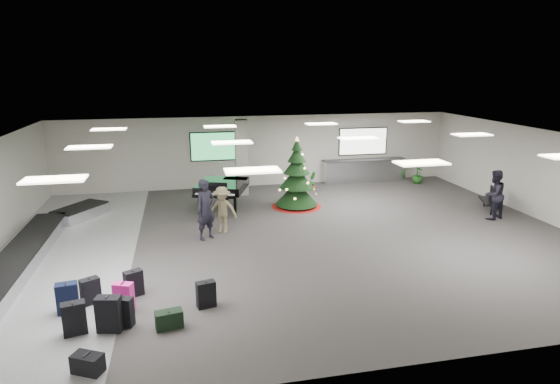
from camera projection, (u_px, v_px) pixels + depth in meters
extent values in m
plane|color=#383533|center=(296.00, 237.00, 15.12)|extent=(18.00, 18.00, 0.00)
cube|color=beige|center=(259.00, 151.00, 21.32)|extent=(18.00, 0.02, 3.20)
cube|color=beige|center=(394.00, 288.00, 8.10)|extent=(18.00, 0.02, 3.20)
cube|color=beige|center=(543.00, 176.00, 16.53)|extent=(0.02, 14.00, 3.20)
cube|color=silver|center=(297.00, 138.00, 14.30)|extent=(18.00, 14.00, 0.02)
cube|color=gray|center=(65.00, 254.00, 13.70)|extent=(4.00, 14.00, 0.01)
cube|color=#A4A296|center=(241.00, 158.00, 19.80)|extent=(0.50, 0.50, 3.20)
cube|color=green|center=(215.00, 146.00, 20.79)|extent=(2.20, 0.08, 1.30)
cube|color=white|center=(363.00, 141.00, 22.21)|extent=(2.40, 0.08, 1.30)
cube|color=white|center=(54.00, 179.00, 9.32)|extent=(1.20, 0.60, 0.04)
cube|color=white|center=(89.00, 147.00, 13.10)|extent=(1.20, 0.60, 0.04)
cube|color=white|center=(109.00, 129.00, 16.88)|extent=(1.20, 0.60, 0.04)
cube|color=white|center=(252.00, 170.00, 10.13)|extent=(1.20, 0.60, 0.04)
cube|color=white|center=(232.00, 142.00, 13.91)|extent=(1.20, 0.60, 0.04)
cube|color=white|center=(220.00, 126.00, 17.69)|extent=(1.20, 0.60, 0.04)
cube|color=white|center=(421.00, 163.00, 10.94)|extent=(1.20, 0.60, 0.04)
cube|color=white|center=(358.00, 138.00, 14.72)|extent=(1.20, 0.60, 0.04)
cube|color=white|center=(321.00, 124.00, 18.50)|extent=(1.20, 0.60, 0.04)
cube|color=white|center=(472.00, 135.00, 15.53)|extent=(1.20, 0.60, 0.04)
cube|color=white|center=(414.00, 121.00, 19.31)|extent=(1.20, 0.60, 0.04)
cube|color=silver|center=(15.00, 265.00, 12.51)|extent=(1.00, 8.00, 0.38)
cube|color=black|center=(14.00, 257.00, 12.46)|extent=(0.95, 7.90, 0.05)
cube|color=silver|center=(80.00, 212.00, 17.02)|extent=(1.97, 2.21, 0.38)
cube|color=black|center=(80.00, 207.00, 16.96)|extent=(1.87, 2.10, 0.05)
cube|color=silver|center=(364.00, 171.00, 22.28)|extent=(4.00, 0.60, 1.05)
cube|color=#2D2C2F|center=(365.00, 160.00, 22.15)|extent=(4.05, 0.65, 0.04)
cube|color=black|center=(109.00, 314.00, 9.63)|extent=(0.54, 0.37, 0.77)
cube|color=black|center=(107.00, 297.00, 9.53)|extent=(0.07, 0.17, 0.02)
cube|color=black|center=(123.00, 312.00, 9.85)|extent=(0.46, 0.35, 0.64)
cube|color=black|center=(122.00, 298.00, 9.77)|extent=(0.08, 0.13, 0.02)
cube|color=#F7209E|center=(124.00, 297.00, 10.48)|extent=(0.48, 0.37, 0.65)
cube|color=black|center=(122.00, 283.00, 10.39)|extent=(0.08, 0.14, 0.02)
cube|color=black|center=(134.00, 283.00, 11.16)|extent=(0.48, 0.40, 0.63)
cube|color=black|center=(133.00, 271.00, 11.07)|extent=(0.09, 0.14, 0.02)
cube|color=black|center=(67.00, 298.00, 10.36)|extent=(0.50, 0.34, 0.71)
cube|color=black|center=(66.00, 283.00, 10.27)|extent=(0.05, 0.16, 0.02)
cube|color=black|center=(74.00, 318.00, 9.53)|extent=(0.51, 0.35, 0.70)
cube|color=black|center=(72.00, 303.00, 9.44)|extent=(0.07, 0.15, 0.02)
cube|color=black|center=(169.00, 319.00, 9.81)|extent=(0.60, 0.37, 0.38)
cube|color=black|center=(169.00, 311.00, 9.75)|extent=(0.06, 0.17, 0.02)
cube|color=black|center=(206.00, 294.00, 10.63)|extent=(0.47, 0.31, 0.62)
cube|color=black|center=(205.00, 281.00, 10.55)|extent=(0.06, 0.14, 0.02)
cube|color=black|center=(90.00, 291.00, 10.78)|extent=(0.48, 0.42, 0.62)
cube|color=black|center=(89.00, 278.00, 10.70)|extent=(0.10, 0.14, 0.02)
cube|color=black|center=(88.00, 364.00, 8.36)|extent=(0.62, 0.52, 0.36)
cube|color=black|center=(87.00, 354.00, 8.31)|extent=(0.11, 0.17, 0.02)
cone|color=maroon|center=(296.00, 205.00, 18.39)|extent=(1.95, 1.95, 0.12)
cylinder|color=#3F2819|center=(296.00, 200.00, 18.34)|extent=(0.12, 0.12, 0.51)
cone|color=black|center=(296.00, 193.00, 18.26)|extent=(1.65, 1.65, 0.93)
cone|color=black|center=(297.00, 177.00, 18.11)|extent=(1.34, 1.34, 0.82)
cone|color=black|center=(297.00, 164.00, 17.97)|extent=(1.03, 1.03, 0.72)
cone|color=black|center=(297.00, 154.00, 17.87)|extent=(0.72, 0.72, 0.62)
cone|color=black|center=(297.00, 144.00, 17.77)|extent=(0.41, 0.41, 0.46)
cone|color=#FFE566|center=(297.00, 138.00, 17.72)|extent=(0.16, 0.16, 0.19)
cube|color=black|center=(222.00, 186.00, 17.84)|extent=(2.26, 2.40, 0.31)
cube|color=black|center=(215.00, 196.00, 16.85)|extent=(1.63, 0.84, 0.11)
cube|color=white|center=(215.00, 194.00, 16.80)|extent=(1.42, 0.62, 0.02)
cube|color=black|center=(217.00, 186.00, 17.04)|extent=(0.75, 0.28, 0.24)
cylinder|color=black|center=(200.00, 205.00, 17.31)|extent=(0.11, 0.11, 0.76)
cylinder|color=black|center=(235.00, 206.00, 17.15)|extent=(0.11, 0.11, 0.76)
cylinder|color=black|center=(227.00, 194.00, 18.72)|extent=(0.11, 0.11, 0.76)
cube|color=black|center=(488.00, 201.00, 17.79)|extent=(0.94, 1.43, 0.05)
cylinder|color=black|center=(497.00, 210.00, 17.33)|extent=(0.05, 0.05, 0.36)
cylinder|color=black|center=(479.00, 202.00, 18.36)|extent=(0.05, 0.05, 0.36)
cube|color=black|center=(494.00, 194.00, 17.77)|extent=(0.57, 1.27, 0.45)
imported|color=black|center=(206.00, 210.00, 14.71)|extent=(0.85, 0.79, 1.95)
imported|color=olive|center=(222.00, 210.00, 15.35)|extent=(1.14, 0.87, 1.56)
imported|color=black|center=(494.00, 195.00, 16.68)|extent=(1.05, 0.93, 1.80)
imported|color=#163C13|center=(311.00, 181.00, 20.78)|extent=(0.53, 0.57, 0.81)
imported|color=#163C13|center=(418.00, 174.00, 21.97)|extent=(0.60, 0.60, 0.87)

